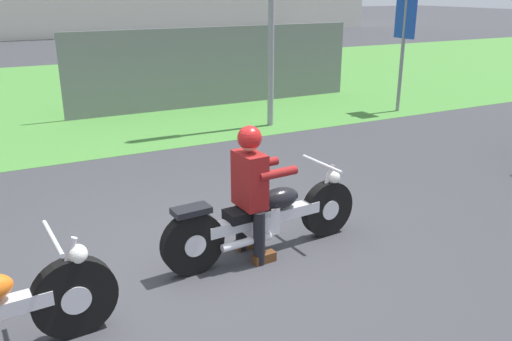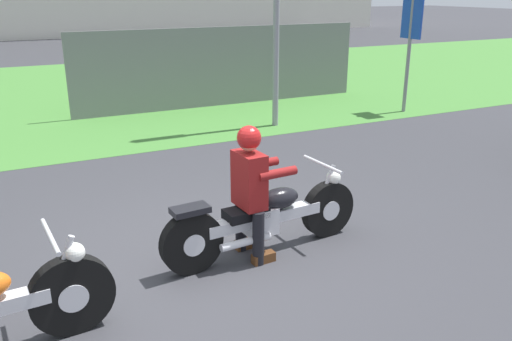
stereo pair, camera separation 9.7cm
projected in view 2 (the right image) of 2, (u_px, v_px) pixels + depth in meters
ground at (192, 261)px, 5.41m from camera, size 120.00×120.00×0.00m
grass_verge at (64, 94)px, 13.79m from camera, size 60.00×12.00×0.01m
motorcycle_lead at (265, 218)px, 5.46m from camera, size 2.28×0.66×0.87m
rider_lead at (251, 183)px, 5.24m from camera, size 0.57×0.48×1.40m
sign_banner at (411, 33)px, 11.34m from camera, size 0.08×0.60×2.60m
fence_segment at (224, 67)px, 12.29m from camera, size 7.00×0.06×1.80m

